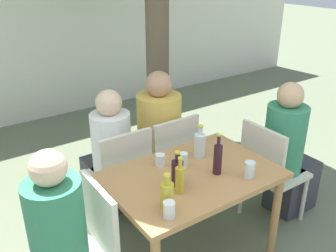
# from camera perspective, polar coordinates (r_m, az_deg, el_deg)

# --- Properties ---
(cafe_building_wall) EXTENTS (10.00, 0.08, 2.80)m
(cafe_building_wall) POSITION_cam_1_polar(r_m,az_deg,el_deg) (5.44, -19.94, 15.13)
(cafe_building_wall) COLOR silver
(cafe_building_wall) RESTS_ON ground_plane
(dining_table_front) EXTENTS (1.17, 0.80, 0.76)m
(dining_table_front) POSITION_cam_1_polar(r_m,az_deg,el_deg) (2.68, 3.68, -9.07)
(dining_table_front) COLOR #B27F4C
(dining_table_front) RESTS_ON ground_plane
(patio_chair_0) EXTENTS (0.44, 0.44, 0.92)m
(patio_chair_0) POSITION_cam_1_polar(r_m,az_deg,el_deg) (2.44, -12.54, -17.49)
(patio_chair_0) COLOR beige
(patio_chair_0) RESTS_ON ground_plane
(patio_chair_1) EXTENTS (0.44, 0.44, 0.92)m
(patio_chair_1) POSITION_cam_1_polar(r_m,az_deg,el_deg) (3.25, 15.16, -6.21)
(patio_chair_1) COLOR beige
(patio_chair_1) RESTS_ON ground_plane
(patio_chair_2) EXTENTS (0.44, 0.44, 0.92)m
(patio_chair_2) POSITION_cam_1_polar(r_m,az_deg,el_deg) (3.10, -7.13, -7.12)
(patio_chair_2) COLOR beige
(patio_chair_2) RESTS_ON ground_plane
(patio_chair_3) EXTENTS (0.44, 0.44, 0.92)m
(patio_chair_3) POSITION_cam_1_polar(r_m,az_deg,el_deg) (3.30, 0.09, -4.77)
(patio_chair_3) COLOR beige
(patio_chair_3) RESTS_ON ground_plane
(person_seated_1) EXTENTS (0.57, 0.34, 1.25)m
(person_seated_1) POSITION_cam_1_polar(r_m,az_deg,el_deg) (3.40, 17.83, -4.53)
(person_seated_1) COLOR #383842
(person_seated_1) RESTS_ON ground_plane
(person_seated_2) EXTENTS (0.33, 0.56, 1.20)m
(person_seated_2) POSITION_cam_1_polar(r_m,az_deg,el_deg) (3.28, -9.10, -5.19)
(person_seated_2) COLOR #383842
(person_seated_2) RESTS_ON ground_plane
(person_seated_3) EXTENTS (0.39, 0.60, 1.27)m
(person_seated_3) POSITION_cam_1_polar(r_m,az_deg,el_deg) (3.45, -2.05, -2.47)
(person_seated_3) COLOR #383842
(person_seated_3) RESTS_ON ground_plane
(oil_cruet_0) EXTENTS (0.08, 0.08, 0.23)m
(oil_cruet_0) POSITION_cam_1_polar(r_m,az_deg,el_deg) (2.24, -0.13, -10.45)
(oil_cruet_0) COLOR gold
(oil_cruet_0) RESTS_ON dining_table_front
(oil_cruet_1) EXTENTS (0.06, 0.06, 0.25)m
(oil_cruet_1) POSITION_cam_1_polar(r_m,az_deg,el_deg) (2.38, 1.85, -8.06)
(oil_cruet_1) COLOR gold
(oil_cruet_1) RESTS_ON dining_table_front
(wine_bottle_2) EXTENTS (0.08, 0.08, 0.25)m
(wine_bottle_2) POSITION_cam_1_polar(r_m,az_deg,el_deg) (2.45, 1.42, -7.02)
(wine_bottle_2) COLOR #331923
(wine_bottle_2) RESTS_ON dining_table_front
(water_bottle_3) EXTENTS (0.08, 0.08, 0.26)m
(water_bottle_3) POSITION_cam_1_polar(r_m,az_deg,el_deg) (2.79, 4.87, -2.85)
(water_bottle_3) COLOR silver
(water_bottle_3) RESTS_ON dining_table_front
(wine_bottle_4) EXTENTS (0.06, 0.06, 0.30)m
(wine_bottle_4) POSITION_cam_1_polar(r_m,az_deg,el_deg) (2.59, 7.58, -4.92)
(wine_bottle_4) COLOR #331923
(wine_bottle_4) RESTS_ON dining_table_front
(drinking_glass_0) EXTENTS (0.07, 0.07, 0.10)m
(drinking_glass_0) POSITION_cam_1_polar(r_m,az_deg,el_deg) (2.19, 0.17, -12.63)
(drinking_glass_0) COLOR white
(drinking_glass_0) RESTS_ON dining_table_front
(drinking_glass_1) EXTENTS (0.07, 0.07, 0.12)m
(drinking_glass_1) POSITION_cam_1_polar(r_m,az_deg,el_deg) (2.61, 12.30, -6.52)
(drinking_glass_1) COLOR silver
(drinking_glass_1) RESTS_ON dining_table_front
(drinking_glass_2) EXTENTS (0.06, 0.06, 0.11)m
(drinking_glass_2) POSITION_cam_1_polar(r_m,az_deg,el_deg) (2.67, 2.38, -5.24)
(drinking_glass_2) COLOR white
(drinking_glass_2) RESTS_ON dining_table_front
(drinking_glass_3) EXTENTS (0.07, 0.07, 0.09)m
(drinking_glass_3) POSITION_cam_1_polar(r_m,az_deg,el_deg) (2.70, -1.20, -5.19)
(drinking_glass_3) COLOR white
(drinking_glass_3) RESTS_ON dining_table_front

